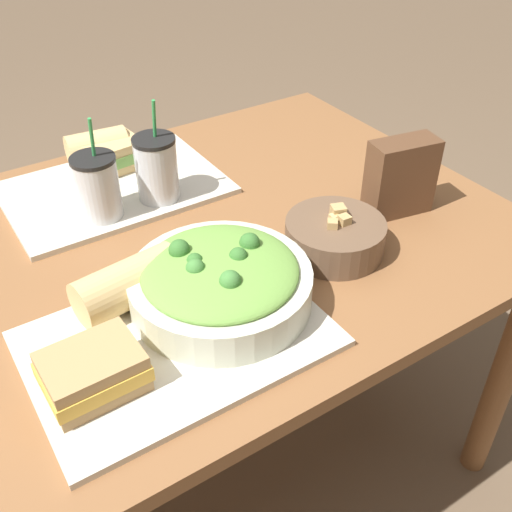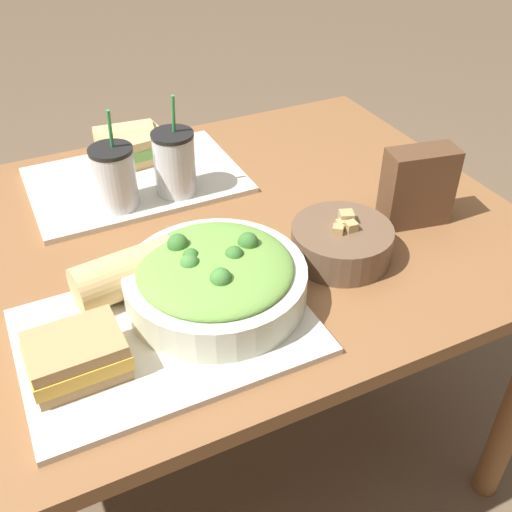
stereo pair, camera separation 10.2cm
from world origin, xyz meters
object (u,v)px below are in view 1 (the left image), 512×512
Objects in this scene: baguette_near at (129,283)px; chip_bag at (400,177)px; drink_cup_red at (157,170)px; baguette_far at (99,148)px; soup_bowl at (335,235)px; drink_cup_dark at (98,189)px; sandwich_far at (111,153)px; salad_bowl at (220,281)px; sandwich_near at (93,372)px.

baguette_near is 1.16× the size of chip_bag.
baguette_near is at bearing -123.54° from drink_cup_red.
baguette_near is at bearing -171.27° from chip_bag.
chip_bag reaches higher than baguette_far.
soup_bowl is 1.18× the size of chip_bag.
drink_cup_red is (0.13, 0.00, 0.00)m from drink_cup_dark.
baguette_near reaches higher than soup_bowl.
soup_bowl is 1.01× the size of baguette_near.
sandwich_far is 0.90× the size of chip_bag.
salad_bowl is 0.36m from drink_cup_red.
drink_cup_dark is (-0.09, -0.18, 0.03)m from sandwich_far.
baguette_near is 0.48m from sandwich_far.
drink_cup_red reaches higher than sandwich_far.
sandwich_far is at bearing -142.41° from baguette_far.
salad_bowl is 1.40× the size of drink_cup_red.
soup_bowl is at bearing 4.77° from salad_bowl.
salad_bowl is at bearing -99.16° from sandwich_far.
drink_cup_red is 0.49m from chip_bag.
chip_bag is (0.45, 0.06, 0.02)m from salad_bowl.
baguette_far is (0.25, 0.62, 0.01)m from sandwich_near.
soup_bowl reaches higher than sandwich_near.
soup_bowl is 0.59m from baguette_far.
soup_bowl is 0.20m from chip_bag.
baguette_near is 0.33m from drink_cup_red.
sandwich_near is 0.67× the size of drink_cup_dark.
sandwich_far is at bearing -25.72° from baguette_near.
drink_cup_dark reaches higher than sandwich_far.
drink_cup_red is at bearing 120.66° from soup_bowl.
baguette_far reaches higher than sandwich_far.
chip_bag is (0.39, -0.29, 0.00)m from drink_cup_red.
chip_bag is at bearing -99.17° from baguette_near.
drink_cup_red reaches higher than salad_bowl.
drink_cup_red reaches higher than baguette_near.
sandwich_near and sandwich_far have the same top height.
salad_bowl is 1.44× the size of drink_cup_dark.
sandwich_far is 0.68× the size of drink_cup_dark.
baguette_far is at bearing 103.19° from drink_cup_red.
sandwich_near is at bearing -159.32° from chip_bag.
chip_bag is at bearing 7.67° from salad_bowl.
drink_cup_dark is at bearing 160.98° from chip_bag.
drink_cup_dark reaches higher than baguette_far.
salad_bowl is 0.45m from chip_bag.
salad_bowl is at bearing -79.14° from drink_cup_dark.
drink_cup_red is (0.05, -0.21, 0.02)m from baguette_far.
drink_cup_red reaches higher than chip_bag.
salad_bowl is 0.25m from sandwich_near.
drink_cup_dark reaches higher than soup_bowl.
chip_bag reaches higher than soup_bowl.
baguette_far is at bearing 115.31° from sandwich_far.
sandwich_far is at bearing 62.17° from drink_cup_dark.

